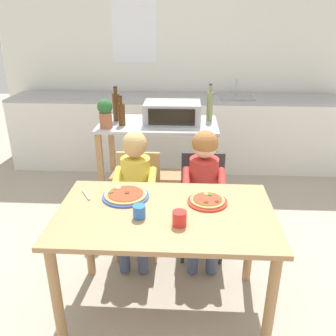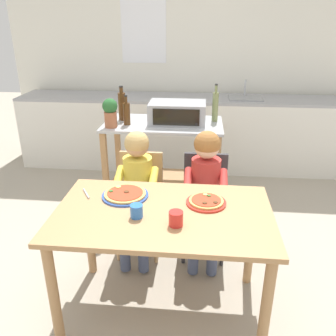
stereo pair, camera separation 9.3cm
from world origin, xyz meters
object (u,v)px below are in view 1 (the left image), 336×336
Objects in this scene: dining_chair_left at (138,196)px; bottle_squat_spirits at (210,106)px; kitchen_island_cart at (158,153)px; toaster_oven at (172,113)px; potted_herb_plant at (105,112)px; bottle_slim_sauce at (122,114)px; bottle_brown_beer at (116,106)px; child_in_yellow_shirt at (135,183)px; pizza_plate_red_rimmed at (207,201)px; drinking_cup_red at (179,218)px; child_in_red_shirt at (204,182)px; serving_spoon at (86,195)px; pizza_plate_blue_rimmed at (126,195)px; drinking_cup_blue at (139,212)px; dining_table at (165,228)px; dining_chair_right at (202,197)px.

bottle_squat_spirits is at bearing 52.40° from dining_chair_left.
toaster_oven is at bearing 7.62° from kitchen_island_cart.
potted_herb_plant is 0.80m from dining_chair_left.
bottle_slim_sauce is 0.78× the size of bottle_squat_spirits.
bottle_brown_beer is 0.97m from child_in_yellow_shirt.
pizza_plate_red_rimmed is 2.94× the size of drinking_cup_red.
child_in_yellow_shirt is 0.51m from child_in_red_shirt.
child_in_red_shirt is at bearing -46.29° from bottle_brown_beer.
serving_spoon is at bearing -85.84° from potted_herb_plant.
bottle_slim_sauce reaches higher than potted_herb_plant.
dining_chair_left is 0.59m from pizza_plate_blue_rimmed.
pizza_plate_red_rimmed is at bearing -40.67° from child_in_yellow_shirt.
pizza_plate_red_rimmed is at bearing -77.75° from toaster_oven.
pizza_plate_red_rimmed is (-0.07, -1.33, -0.28)m from bottle_squat_spirits.
potted_herb_plant is (-0.44, -0.18, 0.44)m from kitchen_island_cart.
bottle_brown_beer is 1.08× the size of pizza_plate_blue_rimmed.
drinking_cup_blue is at bearing -81.18° from dining_chair_left.
toaster_oven is 1.29m from pizza_plate_red_rimmed.
potted_herb_plant is at bearing 124.37° from dining_chair_left.
pizza_plate_blue_rimmed is at bearing 115.97° from drinking_cup_blue.
pizza_plate_blue_rimmed is (-0.00, -0.52, 0.28)m from dining_chair_left.
bottle_slim_sauce reaches higher than drinking_cup_red.
kitchen_island_cart is 4.42× the size of pizza_plate_red_rimmed.
pizza_plate_red_rimmed is (0.25, 0.12, 0.12)m from dining_table.
bottle_brown_beer is 0.95m from dining_chair_left.
potted_herb_plant is (-0.05, -0.24, 0.00)m from bottle_brown_beer.
child_in_red_shirt is 7.36× the size of serving_spoon.
bottle_brown_beer reaches higher than pizza_plate_blue_rimmed.
serving_spoon is at bearing -123.02° from child_in_yellow_shirt.
child_in_yellow_shirt is (0.33, -0.60, -0.38)m from potted_herb_plant.
child_in_red_shirt is (0.51, 0.02, 0.01)m from child_in_yellow_shirt.
bottle_squat_spirits reaches higher than dining_chair_left.
dining_chair_left is (0.20, -0.57, -0.52)m from bottle_slim_sauce.
dining_chair_right is at bearing 70.16° from dining_table.
pizza_plate_blue_rimmed is 3.84× the size of drinking_cup_blue.
pizza_plate_blue_rimmed is 0.52m from pizza_plate_red_rimmed.
bottle_squat_spirits is 0.94m from dining_chair_right.
potted_herb_plant is 1.37m from pizza_plate_red_rimmed.
child_in_yellow_shirt is 4.15× the size of pizza_plate_red_rimmed.
pizza_plate_red_rimmed is (0.72, -1.13, -0.24)m from bottle_slim_sauce.
bottle_brown_beer is at bearing 138.18° from dining_chair_right.
dining_chair_left is at bearing -55.63° from potted_herb_plant.
child_in_yellow_shirt reaches higher than dining_chair_left.
bottle_squat_spirits is at bearing 85.15° from child_in_red_shirt.
bottle_brown_beer is 1.27m from serving_spoon.
kitchen_island_cart is at bearing 117.52° from child_in_red_shirt.
dining_chair_left is at bearing -109.85° from toaster_oven.
child_in_red_shirt reaches higher than child_in_yellow_shirt.
kitchen_island_cart is 0.65m from potted_herb_plant.
potted_herb_plant is at bearing 128.89° from pizza_plate_red_rimmed.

